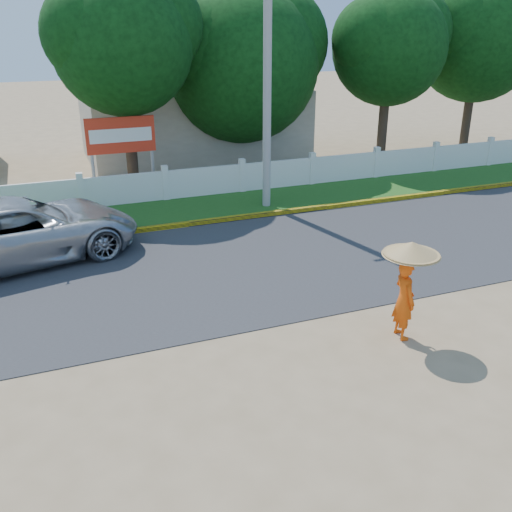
# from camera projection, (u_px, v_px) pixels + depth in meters

# --- Properties ---
(ground) EXTENTS (120.00, 120.00, 0.00)m
(ground) POSITION_uv_depth(u_px,v_px,m) (292.00, 350.00, 11.53)
(ground) COLOR #9E8460
(ground) RESTS_ON ground
(road) EXTENTS (60.00, 7.00, 0.02)m
(road) POSITION_uv_depth(u_px,v_px,m) (223.00, 267.00, 15.40)
(road) COLOR #38383A
(road) RESTS_ON ground
(grass_verge) EXTENTS (60.00, 3.50, 0.03)m
(grass_verge) POSITION_uv_depth(u_px,v_px,m) (176.00, 211.00, 19.92)
(grass_verge) COLOR #2D601E
(grass_verge) RESTS_ON ground
(curb) EXTENTS (40.00, 0.18, 0.16)m
(curb) POSITION_uv_depth(u_px,v_px,m) (188.00, 224.00, 18.43)
(curb) COLOR yellow
(curb) RESTS_ON ground
(fence) EXTENTS (40.00, 0.10, 1.10)m
(fence) POSITION_uv_depth(u_px,v_px,m) (165.00, 186.00, 20.96)
(fence) COLOR silver
(fence) RESTS_ON ground
(building_near) EXTENTS (10.00, 6.00, 3.20)m
(building_near) POSITION_uv_depth(u_px,v_px,m) (194.00, 123.00, 27.42)
(building_near) COLOR #B7AD99
(building_near) RESTS_ON ground
(utility_pole) EXTENTS (0.28, 0.28, 8.80)m
(utility_pole) POSITION_uv_depth(u_px,v_px,m) (267.00, 78.00, 18.80)
(utility_pole) COLOR #969693
(utility_pole) RESTS_ON ground
(vehicle) EXTENTS (6.81, 4.30, 1.75)m
(vehicle) POSITION_uv_depth(u_px,v_px,m) (21.00, 231.00, 15.53)
(vehicle) COLOR #A6AAAF
(vehicle) RESTS_ON ground
(monk_with_parasol) EXTENTS (1.17, 1.17, 2.13)m
(monk_with_parasol) POSITION_uv_depth(u_px,v_px,m) (408.00, 276.00, 11.54)
(monk_with_parasol) COLOR #E34D0B
(monk_with_parasol) RESTS_ON ground
(billboard) EXTENTS (2.50, 0.13, 2.95)m
(billboard) POSITION_uv_depth(u_px,v_px,m) (121.00, 139.00, 20.86)
(billboard) COLOR gray
(billboard) RESTS_ON ground
(tree_row) EXTENTS (37.21, 7.98, 8.39)m
(tree_row) POSITION_uv_depth(u_px,v_px,m) (256.00, 55.00, 23.62)
(tree_row) COLOR #473828
(tree_row) RESTS_ON ground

